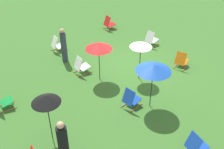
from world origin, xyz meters
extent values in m
plane|color=#386B28|center=(0.00, 0.00, 0.00)|extent=(40.00, 40.00, 0.00)
cube|color=olive|center=(-1.42, -2.22, 0.02)|extent=(0.21, 0.75, 0.04)
cube|color=olive|center=(-0.99, -2.12, 0.02)|extent=(0.21, 0.75, 0.04)
cube|color=orange|center=(-1.18, -2.27, 0.27)|extent=(0.57, 0.53, 0.13)
cube|color=orange|center=(-1.25, -1.98, 0.55)|extent=(0.52, 0.35, 0.57)
cylinder|color=olive|center=(-1.13, -2.46, 0.20)|extent=(0.43, 0.13, 0.03)
cube|color=olive|center=(-4.31, 1.71, 0.02)|extent=(0.25, 0.74, 0.04)
cube|color=#1947B7|center=(-4.55, 1.67, 0.27)|extent=(0.58, 0.55, 0.13)
cube|color=#1947B7|center=(-4.47, 1.96, 0.55)|extent=(0.53, 0.37, 0.57)
cylinder|color=olive|center=(-4.61, 1.48, 0.20)|extent=(0.43, 0.15, 0.03)
cube|color=olive|center=(-1.79, 1.61, 0.02)|extent=(0.06, 0.76, 0.04)
cube|color=olive|center=(-1.35, 1.62, 0.02)|extent=(0.06, 0.76, 0.04)
cube|color=#1947B7|center=(-1.57, 1.52, 0.27)|extent=(0.49, 0.45, 0.13)
cube|color=#1947B7|center=(-1.58, 1.82, 0.55)|extent=(0.49, 0.26, 0.57)
cylinder|color=olive|center=(-1.56, 1.32, 0.20)|extent=(0.44, 0.04, 0.03)
cube|color=olive|center=(1.45, 5.32, 0.02)|extent=(0.19, 0.75, 0.04)
cube|color=olive|center=(1.88, 5.23, 0.02)|extent=(0.19, 0.75, 0.04)
cube|color=#148C38|center=(1.64, 5.18, 0.27)|extent=(0.56, 0.52, 0.13)
cylinder|color=olive|center=(1.60, 4.98, 0.20)|extent=(0.44, 0.12, 0.03)
cube|color=olive|center=(1.37, 1.60, 0.02)|extent=(0.14, 0.76, 0.04)
cube|color=olive|center=(1.81, 1.54, 0.02)|extent=(0.14, 0.76, 0.04)
cube|color=white|center=(1.58, 1.47, 0.27)|extent=(0.53, 0.49, 0.13)
cube|color=white|center=(1.61, 1.77, 0.55)|extent=(0.51, 0.31, 0.57)
cylinder|color=olive|center=(1.55, 1.28, 0.20)|extent=(0.44, 0.09, 0.03)
cube|color=olive|center=(4.07, -2.57, 0.02)|extent=(0.14, 0.76, 0.04)
cube|color=olive|center=(4.51, -2.63, 0.02)|extent=(0.14, 0.76, 0.04)
cube|color=red|center=(4.27, -2.70, 0.27)|extent=(0.54, 0.50, 0.13)
cube|color=red|center=(4.32, -2.40, 0.55)|extent=(0.51, 0.31, 0.57)
cylinder|color=olive|center=(4.25, -2.90, 0.20)|extent=(0.44, 0.09, 0.03)
cube|color=olive|center=(3.87, 1.26, 0.02)|extent=(0.18, 0.75, 0.04)
cube|color=olive|center=(4.30, 1.17, 0.02)|extent=(0.18, 0.75, 0.04)
cube|color=white|center=(4.06, 1.12, 0.27)|extent=(0.55, 0.51, 0.13)
cube|color=white|center=(4.12, 1.41, 0.55)|extent=(0.52, 0.33, 0.57)
cylinder|color=olive|center=(4.03, 0.92, 0.20)|extent=(0.44, 0.11, 0.03)
cube|color=olive|center=(0.96, -2.84, 0.02)|extent=(0.04, 0.76, 0.04)
cube|color=olive|center=(1.40, -2.84, 0.02)|extent=(0.04, 0.76, 0.04)
cube|color=white|center=(1.18, -2.94, 0.27)|extent=(0.48, 0.43, 0.13)
cube|color=white|center=(1.18, -2.64, 0.55)|extent=(0.48, 0.25, 0.57)
cylinder|color=olive|center=(1.18, -3.14, 0.20)|extent=(0.44, 0.03, 0.03)
cylinder|color=black|center=(-0.91, 4.78, 0.90)|extent=(0.03, 0.03, 1.81)
cone|color=black|center=(-0.91, 4.78, 1.71)|extent=(0.92, 0.92, 0.26)
cylinder|color=black|center=(-2.04, 1.08, 0.93)|extent=(0.03, 0.03, 1.86)
cone|color=#194CB2|center=(-2.04, 1.08, 1.75)|extent=(1.29, 1.29, 0.26)
cylinder|color=black|center=(-0.48, 0.01, 0.89)|extent=(0.03, 0.03, 1.78)
cone|color=white|center=(-0.48, 0.01, 1.69)|extent=(0.94, 0.94, 0.21)
cylinder|color=black|center=(0.66, 1.33, 0.90)|extent=(0.03, 0.03, 1.80)
cone|color=red|center=(0.66, 1.33, 1.67)|extent=(1.14, 1.14, 0.30)
cylinder|color=#333847|center=(2.98, 1.58, 0.76)|extent=(0.34, 0.34, 1.53)
sphere|color=tan|center=(2.98, 1.58, 1.63)|extent=(0.22, 0.22, 0.22)
cylinder|color=black|center=(-2.08, 5.04, 0.78)|extent=(0.36, 0.36, 1.55)
sphere|color=tan|center=(-2.08, 5.04, 1.65)|extent=(0.21, 0.21, 0.21)
camera|label=1|loc=(-6.83, 7.54, 6.83)|focal=42.64mm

